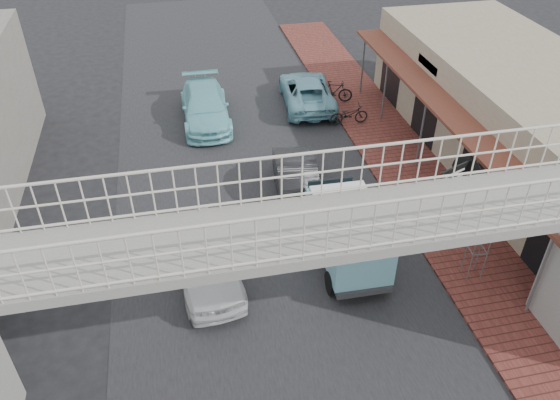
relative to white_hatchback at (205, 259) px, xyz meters
name	(u,v)px	position (x,y,z in m)	size (l,w,h in m)	color
ground	(275,276)	(2.10, -0.39, -0.76)	(120.00, 120.00, 0.00)	black
road_strip	(275,276)	(2.10, -0.39, -0.76)	(10.00, 60.00, 0.01)	black
sidewalk	(427,195)	(8.60, 2.61, -0.71)	(3.00, 40.00, 0.10)	brown
shophouse_row	(532,125)	(13.07, 3.61, 1.25)	(7.20, 18.00, 4.00)	gray
footbridge	(309,297)	(2.10, -4.39, 2.42)	(16.40, 2.40, 6.34)	gray
white_hatchback	(205,259)	(0.00, 0.00, 0.00)	(1.80, 4.46, 1.52)	silver
dark_sedan	(297,183)	(3.75, 3.51, -0.05)	(1.50, 4.29, 1.42)	black
angkot_curb	(307,91)	(6.04, 11.07, -0.06)	(2.31, 5.01, 1.39)	#69A7B6
angkot_far	(205,106)	(1.04, 10.37, -0.01)	(2.09, 5.15, 1.49)	#7ED0DA
angkot_van	(348,229)	(4.51, -0.09, 0.52)	(1.98, 4.17, 2.03)	black
motorcycle_near	(349,114)	(7.40, 8.57, -0.19)	(0.62, 1.77, 0.93)	black
motorcycle_far	(334,91)	(7.40, 10.93, -0.13)	(0.50, 1.76, 1.06)	black
street_clock	(485,223)	(8.12, -1.69, 1.39)	(0.62, 0.52, 2.48)	#59595B
arrow_sign	(471,172)	(8.51, 0.14, 1.95)	(1.95, 1.32, 3.23)	#59595B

